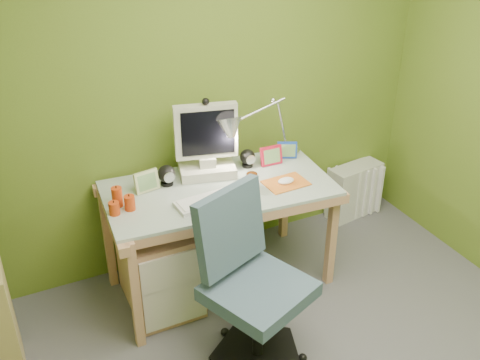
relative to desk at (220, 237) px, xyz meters
name	(u,v)px	position (x,y,z in m)	size (l,w,h in m)	color
wall_back	(198,88)	(0.05, 0.42, 0.84)	(3.20, 0.01, 2.40)	olive
slope_ceiling	(69,97)	(-0.95, -1.18, 1.49)	(1.10, 3.20, 1.10)	white
desk	(220,237)	(0.00, 0.00, 0.00)	(1.36, 0.68, 0.73)	tan
monitor	(206,136)	(0.00, 0.18, 0.62)	(0.38, 0.22, 0.52)	beige
speaker_left	(167,175)	(-0.27, 0.16, 0.43)	(0.11, 0.11, 0.13)	black
speaker_right	(247,158)	(0.27, 0.16, 0.42)	(0.10, 0.10, 0.12)	black
keyboard	(216,199)	(-0.08, -0.14, 0.38)	(0.48, 0.15, 0.02)	silver
mousepad	(286,183)	(0.38, -0.14, 0.37)	(0.26, 0.18, 0.01)	orange
mouse	(286,181)	(0.38, -0.14, 0.38)	(0.11, 0.07, 0.04)	white
amber_tumbler	(252,180)	(0.18, -0.08, 0.41)	(0.07, 0.07, 0.09)	brown
candle_cluster	(119,200)	(-0.60, 0.01, 0.42)	(0.15, 0.13, 0.11)	#BD3910
photo_frame_red	(271,156)	(0.42, 0.12, 0.43)	(0.14, 0.02, 0.12)	red
photo_frame_blue	(287,150)	(0.56, 0.16, 0.42)	(0.13, 0.02, 0.11)	#16399C
photo_frame_green	(147,181)	(-0.40, 0.14, 0.43)	(0.15, 0.02, 0.13)	#BBC789
desk_lamp	(272,114)	(0.45, 0.18, 0.68)	(0.59, 0.25, 0.63)	silver
task_chair	(259,289)	(-0.08, -0.69, 0.13)	(0.55, 0.55, 0.99)	#39505F
radiator	(354,190)	(1.28, 0.32, -0.15)	(0.42, 0.17, 0.42)	silver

